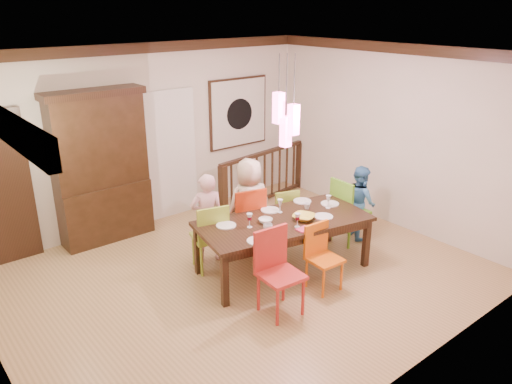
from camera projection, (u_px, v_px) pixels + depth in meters
floor at (244, 276)px, 6.73m from camera, size 6.00×6.00×0.00m
ceiling at (242, 55)px, 5.71m from camera, size 6.00×6.00×0.00m
wall_back at (148, 136)px, 8.03m from camera, size 6.00×0.00×6.00m
wall_right at (391, 137)px, 7.99m from camera, size 0.00×5.00×5.00m
crown_molding at (242, 62)px, 5.74m from camera, size 6.00×5.00×0.16m
white_doorway at (170, 156)px, 8.36m from camera, size 0.97×0.05×2.22m
painting at (239, 113)px, 9.02m from camera, size 1.25×0.06×1.25m
pendant_cluster at (286, 119)px, 6.17m from camera, size 0.27×0.21×1.14m
dining_table at (284, 225)px, 6.67m from camera, size 2.47×1.49×0.75m
chair_far_left at (209, 231)px, 6.76m from camera, size 0.54×0.54×0.97m
chair_far_mid at (245, 215)px, 7.19m from camera, size 0.57×0.57×1.03m
chair_far_right at (282, 210)px, 7.62m from camera, size 0.49×0.49×0.86m
chair_near_left at (281, 269)px, 5.74m from camera, size 0.50×0.50×1.02m
chair_near_mid at (325, 254)px, 6.27m from camera, size 0.41×0.41×0.86m
chair_end_right at (351, 206)px, 7.53m from camera, size 0.49×0.49×1.02m
china_hutch at (101, 167)px, 7.45m from camera, size 1.46×0.46×2.31m
balustrade at (265, 175)px, 9.15m from camera, size 2.22×0.37×0.96m
person_far_left at (207, 218)px, 6.95m from camera, size 0.55×0.46×1.30m
person_far_mid at (249, 205)px, 7.27m from camera, size 0.77×0.60×1.39m
person_end_right at (360, 202)px, 7.71m from camera, size 0.61×0.68×1.15m
serving_bowl at (304, 217)px, 6.63m from camera, size 0.38×0.38×0.07m
small_bowl at (266, 221)px, 6.54m from camera, size 0.21×0.21×0.06m
cup_left at (268, 227)px, 6.30m from camera, size 0.15×0.15×0.09m
cup_right at (307, 206)px, 6.98m from camera, size 0.10×0.10×0.09m
plate_far_left at (226, 225)px, 6.45m from camera, size 0.26×0.26×0.01m
plate_far_mid at (270, 210)px, 6.94m from camera, size 0.26×0.26×0.01m
plate_far_right at (302, 201)px, 7.25m from camera, size 0.26×0.26×0.01m
plate_near_left at (257, 241)px, 6.03m from camera, size 0.26×0.26×0.01m
plate_near_mid at (323, 217)px, 6.72m from camera, size 0.26×0.26×0.01m
plate_end_right at (330, 204)px, 7.16m from camera, size 0.26×0.26×0.01m
wine_glass_a at (250, 220)px, 6.39m from camera, size 0.08×0.08×0.19m
wine_glass_b at (280, 206)px, 6.85m from camera, size 0.08×0.08×0.19m
wine_glass_c at (297, 220)px, 6.39m from camera, size 0.08×0.08×0.19m
wine_glass_d at (328, 202)px, 6.99m from camera, size 0.08×0.08×0.19m
napkin at (304, 229)px, 6.34m from camera, size 0.18×0.14×0.01m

